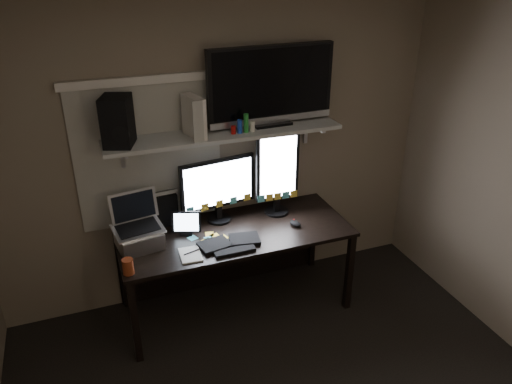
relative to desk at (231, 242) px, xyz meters
name	(u,v)px	position (x,y,z in m)	size (l,w,h in m)	color
ceiling	(343,10)	(0.00, -1.55, 1.95)	(3.60, 3.60, 0.00)	silver
back_wall	(219,152)	(0.00, 0.25, 0.70)	(3.60, 3.60, 0.00)	#81705D
window_blinds	(150,156)	(-0.55, 0.24, 0.75)	(1.10, 0.02, 1.10)	#BBB8A8
desk	(231,242)	(0.00, 0.00, 0.00)	(1.80, 0.75, 0.73)	black
wall_shelf	(225,134)	(0.00, 0.08, 0.91)	(1.80, 0.35, 0.03)	#B4B5AF
monitor_landscape	(218,190)	(-0.07, 0.09, 0.45)	(0.62, 0.07, 0.54)	black
monitor_portrait	(277,173)	(0.42, 0.04, 0.53)	(0.36, 0.07, 0.71)	black
keyboard	(230,242)	(-0.10, -0.29, 0.19)	(0.47, 0.18, 0.03)	black
mouse	(295,223)	(0.48, -0.21, 0.20)	(0.07, 0.11, 0.04)	black
notepad	(190,255)	(-0.41, -0.34, 0.18)	(0.15, 0.21, 0.01)	silver
tablet	(186,223)	(-0.36, -0.03, 0.27)	(0.22, 0.09, 0.20)	black
file_sorter	(163,209)	(-0.50, 0.17, 0.32)	(0.22, 0.10, 0.28)	black
laptop	(137,224)	(-0.73, -0.10, 0.37)	(0.35, 0.29, 0.39)	silver
cup	(128,266)	(-0.85, -0.41, 0.23)	(0.08, 0.08, 0.11)	maroon
sticky_notes	(208,241)	(-0.24, -0.20, 0.18)	(0.28, 0.21, 0.00)	yellow
tv	(271,86)	(0.39, 0.12, 1.23)	(1.00, 0.18, 0.60)	black
game_console	(194,117)	(-0.23, 0.05, 1.08)	(0.08, 0.25, 0.30)	silver
speaker	(117,121)	(-0.76, 0.07, 1.10)	(0.19, 0.23, 0.35)	black
bottles	(243,123)	(0.12, 0.01, 1.00)	(0.23, 0.05, 0.14)	#A50F0C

